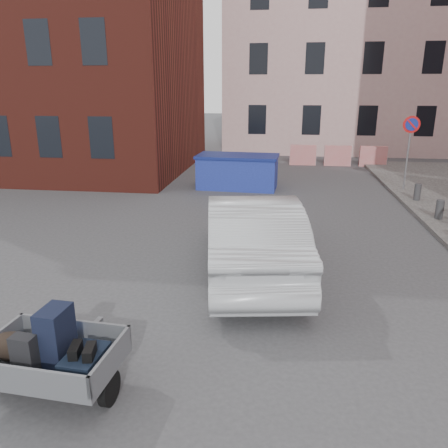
# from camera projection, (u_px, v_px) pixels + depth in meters

# --- Properties ---
(ground) EXTENTS (120.00, 120.00, 0.00)m
(ground) POSITION_uv_depth(u_px,v_px,m) (197.00, 299.00, 8.06)
(ground) COLOR #38383A
(ground) RESTS_ON ground
(building_brick) EXTENTS (12.00, 10.00, 14.00)m
(building_brick) POSITION_uv_depth(u_px,v_px,m) (51.00, 10.00, 19.39)
(building_brick) COLOR #591E16
(building_brick) RESTS_ON ground
(building_pink) EXTENTS (16.00, 8.00, 14.00)m
(building_pink) POSITION_uv_depth(u_px,v_px,m) (364.00, 30.00, 26.02)
(building_pink) COLOR #C79A99
(building_pink) RESTS_ON ground
(no_parking_sign) EXTENTS (0.60, 0.09, 2.65)m
(no_parking_sign) POSITION_uv_depth(u_px,v_px,m) (410.00, 137.00, 15.67)
(no_parking_sign) COLOR gray
(no_parking_sign) RESTS_ON sidewalk
(barriers) EXTENTS (4.70, 0.18, 1.00)m
(barriers) POSITION_uv_depth(u_px,v_px,m) (338.00, 156.00, 21.57)
(barriers) COLOR red
(barriers) RESTS_ON ground
(trailer) EXTENTS (1.67, 1.85, 1.20)m
(trailer) POSITION_uv_depth(u_px,v_px,m) (51.00, 354.00, 5.35)
(trailer) COLOR black
(trailer) RESTS_ON ground
(dumpster) EXTENTS (3.16, 1.77, 1.28)m
(dumpster) POSITION_uv_depth(u_px,v_px,m) (238.00, 171.00, 16.76)
(dumpster) COLOR #20319C
(dumpster) RESTS_ON ground
(silver_car) EXTENTS (2.55, 5.27, 1.66)m
(silver_car) POSITION_uv_depth(u_px,v_px,m) (251.00, 234.00, 9.02)
(silver_car) COLOR #ACAFB3
(silver_car) RESTS_ON ground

